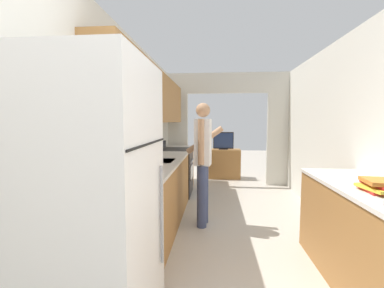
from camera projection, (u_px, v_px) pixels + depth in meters
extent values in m
cube|color=silver|center=(112.00, 138.00, 2.78)|extent=(0.06, 7.43, 2.50)
cube|color=#9E6B38|center=(154.00, 98.00, 3.82)|extent=(0.32, 3.71, 0.74)
cube|color=silver|center=(381.00, 140.00, 2.53)|extent=(0.06, 7.43, 2.50)
cube|color=silver|center=(174.00, 139.00, 5.90)|extent=(0.65, 0.06, 2.05)
cube|color=silver|center=(282.00, 140.00, 5.68)|extent=(0.65, 0.06, 2.05)
cube|color=silver|center=(227.00, 83.00, 5.68)|extent=(3.08, 0.06, 0.45)
cube|color=#9E6B38|center=(155.00, 197.00, 3.38)|extent=(0.60, 2.61, 0.85)
cube|color=silver|center=(155.00, 164.00, 3.34)|extent=(0.62, 2.62, 0.03)
cube|color=#9E6B38|center=(179.00, 167.00, 5.61)|extent=(0.60, 0.33, 0.85)
cube|color=silver|center=(179.00, 147.00, 5.58)|extent=(0.62, 0.34, 0.03)
cube|color=#9EA3A8|center=(158.00, 161.00, 3.54)|extent=(0.42, 0.44, 0.00)
cube|color=white|center=(96.00, 206.00, 1.61)|extent=(0.68, 0.84, 1.80)
cube|color=black|center=(149.00, 144.00, 1.54)|extent=(0.01, 0.80, 0.01)
cylinder|color=#99999E|center=(162.00, 215.00, 1.85)|extent=(0.02, 0.02, 0.72)
cube|color=black|center=(176.00, 171.00, 5.06)|extent=(0.62, 0.77, 0.89)
cube|color=black|center=(192.00, 172.00, 5.03)|extent=(0.01, 0.53, 0.27)
cylinder|color=#B7B7BC|center=(193.00, 160.00, 5.01)|extent=(0.02, 0.62, 0.02)
cube|color=black|center=(161.00, 145.00, 5.04)|extent=(0.04, 0.77, 0.14)
cylinder|color=#232328|center=(181.00, 150.00, 4.84)|extent=(0.16, 0.16, 0.01)
cylinder|color=#232328|center=(183.00, 148.00, 5.18)|extent=(0.16, 0.16, 0.01)
cylinder|color=#232328|center=(168.00, 150.00, 4.86)|extent=(0.16, 0.16, 0.01)
cylinder|color=#232328|center=(171.00, 148.00, 5.20)|extent=(0.16, 0.16, 0.01)
cylinder|color=#384266|center=(202.00, 197.00, 3.44)|extent=(0.14, 0.14, 0.84)
cylinder|color=#384266|center=(204.00, 193.00, 3.61)|extent=(0.14, 0.14, 0.84)
cube|color=white|center=(203.00, 142.00, 3.46)|extent=(0.23, 0.23, 0.63)
cylinder|color=tan|center=(201.00, 142.00, 3.32)|extent=(0.09, 0.09, 0.60)
cylinder|color=tan|center=(205.00, 140.00, 3.60)|extent=(0.54, 0.14, 0.41)
sphere|color=tan|center=(203.00, 110.00, 3.43)|extent=(0.19, 0.19, 0.19)
cube|color=red|center=(380.00, 190.00, 1.97)|extent=(0.24, 0.28, 0.02)
cube|color=gold|center=(381.00, 188.00, 1.94)|extent=(0.27, 0.31, 0.02)
cube|color=red|center=(381.00, 185.00, 1.96)|extent=(0.18, 0.29, 0.02)
cube|color=#C67028|center=(381.00, 182.00, 1.94)|extent=(0.25, 0.27, 0.03)
cube|color=#9E6B38|center=(223.00, 164.00, 6.48)|extent=(0.85, 0.42, 0.73)
cube|color=black|center=(223.00, 149.00, 6.41)|extent=(0.22, 0.16, 0.02)
cube|color=black|center=(223.00, 140.00, 6.39)|extent=(0.50, 0.04, 0.41)
cube|color=navy|center=(223.00, 140.00, 6.36)|extent=(0.46, 0.01, 0.36)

